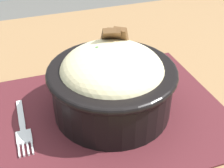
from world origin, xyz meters
name	(u,v)px	position (x,y,z in m)	size (l,w,h in m)	color
table	(103,160)	(0.00, 0.00, 0.70)	(1.08, 0.94, 0.78)	olive
placemat	(91,118)	(0.01, -0.02, 0.78)	(0.43, 0.29, 0.00)	#47191E
bowl	(112,81)	(-0.02, -0.02, 0.84)	(0.20, 0.20, 0.13)	black
fork	(23,128)	(0.12, -0.03, 0.78)	(0.02, 0.12, 0.00)	silver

